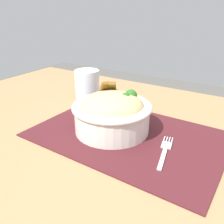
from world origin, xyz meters
The scene contains 5 objects.
table centered at (0.00, 0.00, 0.66)m, with size 1.28×0.84×0.73m.
placemat centered at (0.04, 0.01, 0.73)m, with size 0.45×0.31×0.00m, color #47191E.
bowl centered at (-0.01, 0.01, 0.79)m, with size 0.19×0.19×0.12m.
fork centered at (0.14, -0.01, 0.74)m, with size 0.04×0.13×0.00m.
drinking_glass centered at (-0.19, 0.15, 0.78)m, with size 0.08×0.08×0.10m.
Camera 1 is at (0.29, -0.45, 1.03)m, focal length 39.23 mm.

